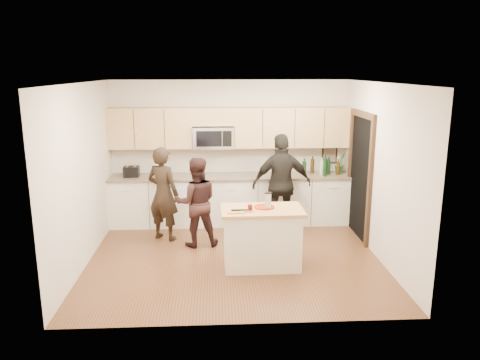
{
  "coord_description": "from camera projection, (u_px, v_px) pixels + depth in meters",
  "views": [
    {
      "loc": [
        -0.28,
        -6.9,
        2.9
      ],
      "look_at": [
        0.11,
        0.35,
        1.17
      ],
      "focal_mm": 35.0,
      "sensor_mm": 36.0,
      "label": 1
    }
  ],
  "objects": [
    {
      "name": "drink_glass",
      "position": [
        250.0,
        208.0,
        6.75
      ],
      "size": [
        0.07,
        0.07,
        0.09
      ],
      "primitive_type": "cylinder",
      "color": "#65120B",
      "rests_on": "island"
    },
    {
      "name": "framed_picture",
      "position": [
        330.0,
        154.0,
        9.12
      ],
      "size": [
        0.3,
        0.03,
        0.38
      ],
      "color": "black",
      "rests_on": "ground"
    },
    {
      "name": "microwave",
      "position": [
        213.0,
        137.0,
        8.73
      ],
      "size": [
        0.76,
        0.41,
        0.4
      ],
      "color": "silver",
      "rests_on": "ground"
    },
    {
      "name": "box_grater",
      "position": [
        268.0,
        200.0,
        6.8
      ],
      "size": [
        0.1,
        0.05,
        0.24
      ],
      "color": "silver",
      "rests_on": "red_plate"
    },
    {
      "name": "toaster",
      "position": [
        131.0,
        172.0,
        8.67
      ],
      "size": [
        0.28,
        0.2,
        0.2
      ],
      "color": "black",
      "rests_on": "back_cabinetry"
    },
    {
      "name": "woman_right",
      "position": [
        282.0,
        184.0,
        8.28
      ],
      "size": [
        1.09,
        0.54,
        1.81
      ],
      "primitive_type": "imported",
      "rotation": [
        0.0,
        0.0,
        3.23
      ],
      "color": "black",
      "rests_on": "ground"
    },
    {
      "name": "doorway",
      "position": [
        360.0,
        172.0,
        8.11
      ],
      "size": [
        0.06,
        1.25,
        2.2
      ],
      "color": "black",
      "rests_on": "ground"
    },
    {
      "name": "upper_cabinetry",
      "position": [
        232.0,
        127.0,
        8.74
      ],
      "size": [
        4.5,
        0.33,
        0.75
      ],
      "color": "tan",
      "rests_on": "ground"
    },
    {
      "name": "room_shell",
      "position": [
        234.0,
        149.0,
        6.99
      ],
      "size": [
        4.52,
        4.02,
        2.71
      ],
      "color": "beige",
      "rests_on": "ground"
    },
    {
      "name": "bottle_cluster",
      "position": [
        323.0,
        165.0,
        8.86
      ],
      "size": [
        0.78,
        0.39,
        0.4
      ],
      "color": "black",
      "rests_on": "back_cabinetry"
    },
    {
      "name": "orchid",
      "position": [
        340.0,
        163.0,
        8.9
      ],
      "size": [
        0.3,
        0.28,
        0.43
      ],
      "primitive_type": "imported",
      "rotation": [
        0.0,
        0.0,
        0.47
      ],
      "color": "#366A2A",
      "rests_on": "back_cabinetry"
    },
    {
      "name": "red_plate",
      "position": [
        264.0,
        207.0,
        6.91
      ],
      "size": [
        0.3,
        0.3,
        0.02
      ],
      "primitive_type": "cylinder",
      "color": "maroon",
      "rests_on": "island"
    },
    {
      "name": "tongs",
      "position": [
        239.0,
        210.0,
        6.68
      ],
      "size": [
        0.24,
        0.03,
        0.02
      ],
      "primitive_type": "cube",
      "rotation": [
        0.0,
        0.0,
        0.01
      ],
      "color": "black",
      "rests_on": "cutting_board"
    },
    {
      "name": "woman_center",
      "position": [
        196.0,
        202.0,
        7.72
      ],
      "size": [
        0.8,
        0.66,
        1.5
      ],
      "primitive_type": "imported",
      "rotation": [
        0.0,
        0.0,
        3.27
      ],
      "color": "black",
      "rests_on": "ground"
    },
    {
      "name": "back_cabinetry",
      "position": [
        230.0,
        199.0,
        8.92
      ],
      "size": [
        4.5,
        0.66,
        0.94
      ],
      "color": "silver",
      "rests_on": "ground"
    },
    {
      "name": "woman_left",
      "position": [
        163.0,
        194.0,
        8.0
      ],
      "size": [
        0.71,
        0.63,
        1.63
      ],
      "primitive_type": "imported",
      "rotation": [
        0.0,
        0.0,
        2.63
      ],
      "color": "black",
      "rests_on": "ground"
    },
    {
      "name": "knife",
      "position": [
        248.0,
        211.0,
        6.68
      ],
      "size": [
        0.19,
        0.03,
        0.01
      ],
      "primitive_type": "cube",
      "rotation": [
        0.0,
        0.0,
        0.01
      ],
      "color": "silver",
      "rests_on": "cutting_board"
    },
    {
      "name": "dish_towel",
      "position": [
        179.0,
        186.0,
        8.61
      ],
      "size": [
        0.34,
        0.6,
        0.48
      ],
      "color": "white",
      "rests_on": "ground"
    },
    {
      "name": "island",
      "position": [
        262.0,
        237.0,
        6.95
      ],
      "size": [
        1.21,
        0.72,
        0.9
      ],
      "rotation": [
        0.0,
        0.0,
        0.01
      ],
      "color": "silver",
      "rests_on": "ground"
    },
    {
      "name": "floor",
      "position": [
        234.0,
        257.0,
        7.39
      ],
      "size": [
        4.5,
        4.5,
        0.0
      ],
      "primitive_type": "plane",
      "color": "brown",
      "rests_on": "ground"
    },
    {
      "name": "cutting_board",
      "position": [
        236.0,
        212.0,
        6.67
      ],
      "size": [
        0.24,
        0.17,
        0.02
      ],
      "primitive_type": "cube",
      "rotation": [
        0.0,
        0.0,
        0.01
      ],
      "color": "tan",
      "rests_on": "island"
    }
  ]
}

